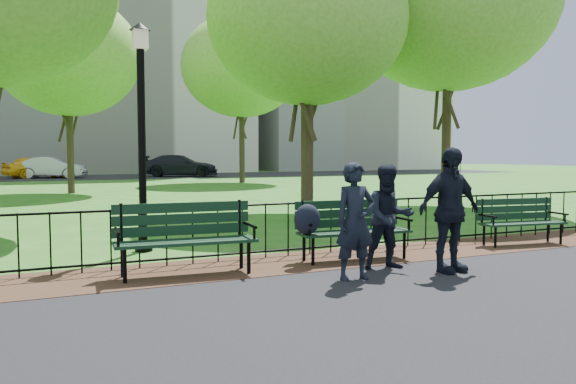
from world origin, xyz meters
name	(u,v)px	position (x,y,z in m)	size (l,w,h in m)	color
ground	(389,278)	(0.00, 0.00, 0.00)	(120.00, 120.00, 0.00)	#246219
dirt_strip	(335,258)	(0.00, 1.50, 0.01)	(60.00, 1.60, 0.01)	#362216
far_street	(102,177)	(0.00, 35.00, 0.01)	(70.00, 9.00, 0.01)	black
iron_fence	(321,225)	(0.00, 2.00, 0.50)	(24.06, 0.06, 1.00)	black
apartment_mid	(105,7)	(2.00, 48.00, 15.00)	(24.00, 15.00, 30.00)	silver
apartment_east	(335,58)	(26.00, 48.00, 12.00)	(20.00, 15.00, 24.00)	white
park_bench_main	(333,221)	(-0.16, 1.29, 0.64)	(2.01, 0.70, 1.03)	black
park_bench_left_a	(185,230)	(-2.48, 1.35, 0.63)	(1.97, 0.72, 1.10)	black
park_bench_right_a	(519,216)	(3.83, 1.33, 0.53)	(1.69, 0.73, 0.93)	black
lamppost	(142,128)	(-2.67, 3.52, 2.13)	(0.35, 0.35, 3.91)	black
tree_near_e	(307,20)	(2.66, 7.87, 5.39)	(5.58, 5.58, 7.77)	#2D2116
tree_mid_e	(449,0)	(7.80, 8.12, 6.55)	(6.77, 6.77, 9.43)	#2D2116
tree_far_c	(68,55)	(-2.94, 19.03, 5.76)	(5.96, 5.96, 8.30)	#2D2116
tree_far_e	(242,66)	(6.56, 24.12, 6.63)	(6.85, 6.85, 9.55)	#2D2116
person_left	(355,221)	(-0.49, 0.08, 0.80)	(0.57, 0.38, 1.57)	black
person_mid	(389,217)	(0.33, 0.48, 0.78)	(0.74, 0.39, 1.53)	black
person_right	(449,210)	(0.98, -0.06, 0.90)	(1.04, 0.43, 1.78)	black
taxi	(38,167)	(-4.10, 35.42, 0.76)	(1.76, 4.38, 1.49)	yellow
sedan_silver	(52,168)	(-3.23, 34.48, 0.72)	(1.51, 4.33, 1.43)	#A9ACB1
sedan_dark	(180,166)	(5.21, 33.47, 0.79)	(2.17, 5.35, 1.55)	black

